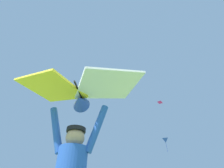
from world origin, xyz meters
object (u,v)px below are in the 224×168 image
distant_kite_teal_overhead_distant (112,80)px  distant_kite_blue_mid_left (165,140)px  distant_kite_magenta_far_center (160,102)px  distant_kite_black_low_left (102,79)px  held_stunt_kite (80,90)px

distant_kite_teal_overhead_distant → distant_kite_blue_mid_left: bearing=72.2°
distant_kite_blue_mid_left → distant_kite_magenta_far_center: distant_kite_magenta_far_center is taller
distant_kite_teal_overhead_distant → distant_kite_black_low_left: (-2.93, 3.33, 3.43)m
held_stunt_kite → distant_kite_magenta_far_center: (1.27, 21.41, 11.61)m
held_stunt_kite → distant_kite_magenta_far_center: bearing=86.6°
distant_kite_magenta_far_center → distant_kite_black_low_left: size_ratio=1.18×
distant_kite_blue_mid_left → distant_kite_black_low_left: (-8.47, -13.91, 7.14)m
held_stunt_kite → distant_kite_black_low_left: 26.47m
distant_kite_teal_overhead_distant → distant_kite_blue_mid_left: 18.48m
held_stunt_kite → distant_kite_black_low_left: size_ratio=2.67×
distant_kite_teal_overhead_distant → distant_kite_magenta_far_center: size_ratio=2.37×
held_stunt_kite → distant_kite_black_low_left: distant_kite_black_low_left is taller
distant_kite_magenta_far_center → distant_kite_teal_overhead_distant: bearing=-136.5°
held_stunt_kite → distant_kite_black_low_left: (-7.51, 19.18, 16.63)m
distant_kite_blue_mid_left → distant_kite_black_low_left: bearing=-121.4°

